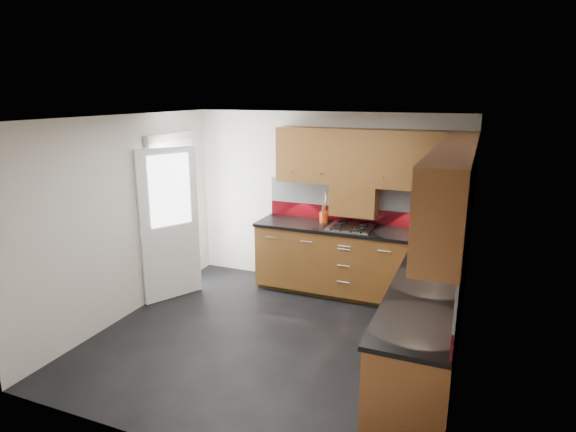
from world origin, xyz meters
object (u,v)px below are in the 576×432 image
at_px(utensil_pot, 324,215).
at_px(toaster, 458,228).
at_px(food_processor, 439,239).
at_px(gas_hob, 350,227).

relative_size(utensil_pot, toaster, 1.26).
xyz_separation_m(toaster, food_processor, (-0.16, -0.65, 0.03)).
xyz_separation_m(gas_hob, food_processor, (1.14, -0.48, 0.11)).
bearing_deg(gas_hob, toaster, 7.44).
height_order(gas_hob, utensil_pot, utensil_pot).
bearing_deg(toaster, utensil_pot, -179.75).
bearing_deg(toaster, gas_hob, -172.56).
distance_m(utensil_pot, toaster, 1.71).
bearing_deg(toaster, food_processor, -104.13).
xyz_separation_m(gas_hob, utensil_pot, (-0.41, 0.16, 0.08)).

